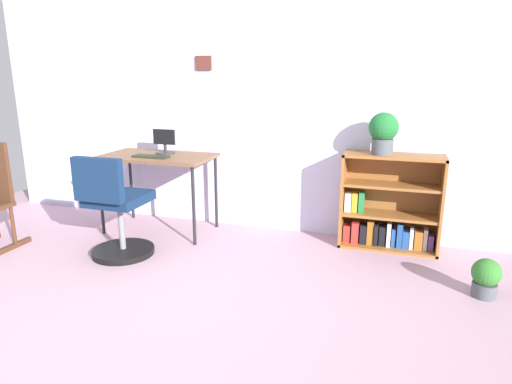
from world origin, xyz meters
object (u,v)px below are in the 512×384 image
monitor (165,143)px  potted_plant_on_shelf (383,131)px  bookshelf_low (388,207)px  potted_plant_floor (486,277)px  keyboard (151,157)px  office_chair (116,213)px  desk (158,161)px

monitor → potted_plant_on_shelf: potted_plant_on_shelf is taller
bookshelf_low → potted_plant_floor: size_ratio=3.04×
keyboard → potted_plant_floor: (2.80, -0.39, -0.61)m
monitor → office_chair: (-0.04, -0.80, -0.47)m
desk → potted_plant_floor: (2.81, -0.53, -0.54)m
bookshelf_low → keyboard: bearing=-170.0°
desk → office_chair: 0.77m
potted_plant_on_shelf → monitor: bearing=-177.3°
monitor → bookshelf_low: (2.09, 0.15, -0.50)m
office_chair → potted_plant_floor: bearing=3.6°
desk → potted_plant_floor: desk is taller
desk → monitor: size_ratio=4.48×
desk → potted_plant_floor: size_ratio=3.79×
potted_plant_on_shelf → potted_plant_floor: potted_plant_on_shelf is taller
monitor → office_chair: monitor is taller
monitor → potted_plant_floor: (2.78, -0.62, -0.71)m
monitor → keyboard: (-0.02, -0.23, -0.10)m
desk → keyboard: bearing=-85.7°
office_chair → potted_plant_floor: size_ratio=3.19×
potted_plant_on_shelf → potted_plant_floor: bearing=-42.9°
desk → potted_plant_on_shelf: size_ratio=2.97×
desk → potted_plant_on_shelf: 2.07m
monitor → potted_plant_floor: monitor is taller
desk → bookshelf_low: bookshelf_low is taller
monitor → potted_plant_on_shelf: size_ratio=0.66×
bookshelf_low → potted_plant_floor: 1.05m
keyboard → potted_plant_on_shelf: (2.03, 0.32, 0.27)m
potted_plant_floor → monitor: bearing=167.4°
desk → office_chair: (-0.01, -0.70, -0.31)m
monitor → bookshelf_low: bearing=4.0°
keyboard → office_chair: 0.68m
desk → bookshelf_low: size_ratio=1.25×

